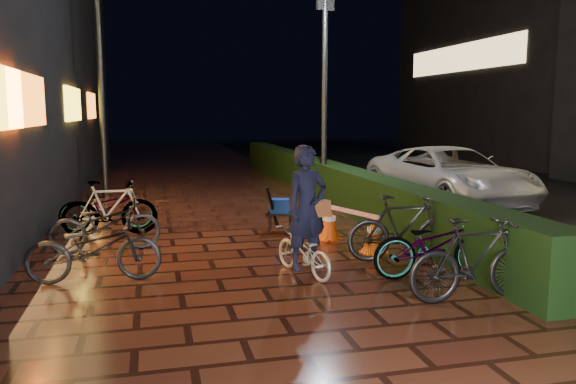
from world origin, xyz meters
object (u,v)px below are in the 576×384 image
object	(u,v)px
van	(450,175)
traffic_barrier	(351,228)
cyclist	(305,228)
cart_assembly	(279,208)

from	to	relation	value
van	traffic_barrier	size ratio (longest dim) A/B	3.29
van	cyclist	xyz separation A→B (m)	(-5.46, -5.45, -0.03)
van	traffic_barrier	distance (m)	5.69
cyclist	traffic_barrier	world-z (taller)	cyclist
cyclist	traffic_barrier	size ratio (longest dim) A/B	1.19
van	cart_assembly	world-z (taller)	van
cart_assembly	van	bearing A→B (deg)	24.94
van	traffic_barrier	bearing A→B (deg)	-142.91
van	traffic_barrier	world-z (taller)	van
van	traffic_barrier	xyz separation A→B (m)	(-4.16, -3.85, -0.42)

